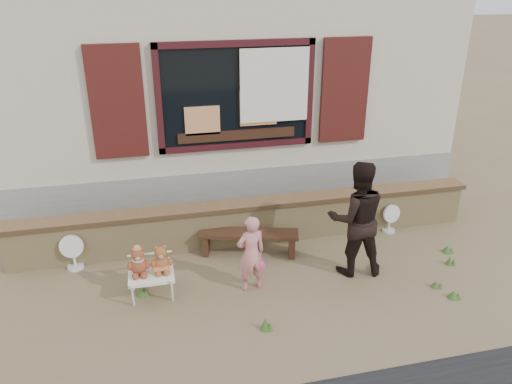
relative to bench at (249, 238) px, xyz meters
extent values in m
plane|color=brown|center=(0.10, -0.62, -0.27)|extent=(80.00, 80.00, 0.00)
cube|color=#BFB49B|center=(0.10, 3.88, 2.13)|extent=(8.00, 5.00, 3.20)
cube|color=gray|center=(0.10, 3.88, 0.13)|extent=(8.04, 5.04, 0.80)
cube|color=black|center=(0.10, 1.35, 1.78)|extent=(2.30, 0.04, 1.50)
cube|color=#340F13|center=(0.10, 1.33, 2.58)|extent=(2.50, 0.08, 0.10)
cube|color=#340F13|center=(0.10, 1.33, 0.98)|extent=(2.50, 0.08, 0.10)
cube|color=#340F13|center=(-1.10, 1.33, 1.78)|extent=(0.10, 0.08, 1.70)
cube|color=#340F13|center=(1.30, 1.33, 1.78)|extent=(0.10, 0.08, 1.70)
cube|color=#36130E|center=(-1.70, 1.32, 1.78)|extent=(0.80, 0.07, 1.70)
cube|color=#36130E|center=(1.90, 1.32, 1.78)|extent=(0.80, 0.07, 1.70)
cube|color=silver|center=(0.70, 1.28, 1.93)|extent=(1.10, 0.02, 1.15)
cube|color=black|center=(0.10, 1.32, 1.16)|extent=(1.90, 0.06, 0.16)
cube|color=tan|center=(-0.45, 1.32, 1.43)|extent=(0.55, 0.06, 0.45)
cube|color=#E08447|center=(0.45, 1.32, 1.58)|extent=(0.60, 0.06, 0.55)
cube|color=tan|center=(0.10, 0.38, 0.03)|extent=(7.00, 0.30, 0.60)
cube|color=brown|center=(0.10, 0.38, 0.36)|extent=(7.10, 0.36, 0.07)
cube|color=#311D11|center=(0.00, 0.00, 0.07)|extent=(1.47, 0.69, 0.05)
cube|color=#311D11|center=(-0.61, 0.17, -0.12)|extent=(0.16, 0.28, 0.31)
cube|color=#311D11|center=(0.61, -0.17, -0.12)|extent=(0.16, 0.28, 0.31)
cube|color=white|center=(-1.43, -0.72, 0.06)|extent=(0.57, 0.51, 0.04)
cylinder|color=silver|center=(-1.67, -0.94, -0.12)|extent=(0.03, 0.03, 0.30)
cylinder|color=silver|center=(-1.19, -0.94, -0.12)|extent=(0.03, 0.03, 0.30)
cylinder|color=silver|center=(-1.66, -0.50, -0.12)|extent=(0.03, 0.03, 0.30)
cylinder|color=silver|center=(-1.18, -0.51, -0.12)|extent=(0.03, 0.03, 0.30)
imported|color=#DB8384|center=(-0.16, -0.85, 0.26)|extent=(0.42, 0.31, 1.05)
imported|color=black|center=(1.31, -0.76, 0.54)|extent=(0.87, 0.73, 1.62)
cylinder|color=silver|center=(-2.46, 0.18, -0.25)|extent=(0.22, 0.22, 0.04)
cylinder|color=silver|center=(-2.46, 0.18, -0.11)|extent=(0.04, 0.04, 0.29)
cylinder|color=silver|center=(-2.46, 0.18, 0.10)|extent=(0.34, 0.16, 0.33)
cylinder|color=silver|center=(2.34, 0.18, -0.25)|extent=(0.20, 0.20, 0.04)
cylinder|color=silver|center=(2.34, 0.18, -0.12)|extent=(0.03, 0.03, 0.25)
cylinder|color=silver|center=(2.34, 0.18, 0.06)|extent=(0.30, 0.14, 0.29)
cone|color=#375A24|center=(2.89, -0.62, -0.22)|extent=(0.16, 0.16, 0.11)
cone|color=#375A24|center=(-0.18, -1.71, -0.19)|extent=(0.12, 0.12, 0.16)
cone|color=#375A24|center=(2.22, -1.40, -0.22)|extent=(0.12, 0.12, 0.10)
cone|color=#375A24|center=(2.31, -1.66, -0.22)|extent=(0.15, 0.15, 0.11)
cone|color=#375A24|center=(2.72, -0.93, -0.20)|extent=(0.10, 0.10, 0.13)
cone|color=#375A24|center=(-1.56, -0.68, -0.20)|extent=(0.16, 0.16, 0.14)
camera|label=1|loc=(-1.35, -6.24, 3.55)|focal=35.00mm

